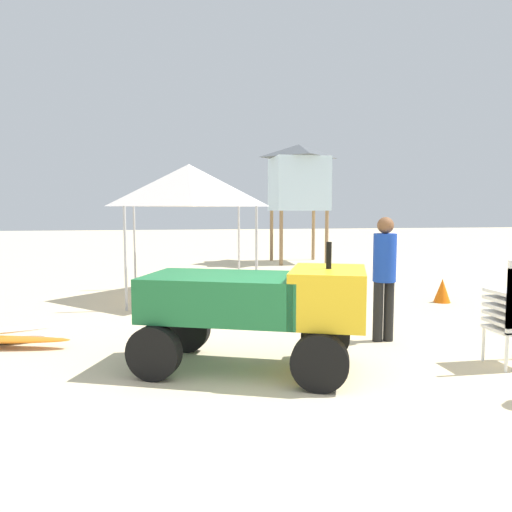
{
  "coord_description": "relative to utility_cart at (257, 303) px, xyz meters",
  "views": [
    {
      "loc": [
        -1.48,
        -4.45,
        1.86
      ],
      "look_at": [
        -0.02,
        3.9,
        1.05
      ],
      "focal_mm": 34.57,
      "sensor_mm": 36.0,
      "label": 1
    }
  ],
  "objects": [
    {
      "name": "popup_canopy",
      "position": [
        -0.57,
        4.91,
        1.56
      ],
      "size": [
        2.47,
        2.47,
        2.78
      ],
      "color": "#B2B2B7",
      "rests_on": "ground"
    },
    {
      "name": "traffic_cone_near",
      "position": [
        1.17,
        1.73,
        -0.53
      ],
      "size": [
        0.36,
        0.36,
        0.51
      ],
      "primitive_type": "cone",
      "color": "orange",
      "rests_on": "ground"
    },
    {
      "name": "lifeguard_far_right",
      "position": [
        1.97,
        0.92,
        0.23
      ],
      "size": [
        0.32,
        0.32,
        1.75
      ],
      "color": "black",
      "rests_on": "ground"
    },
    {
      "name": "lifeguard_tower",
      "position": [
        3.41,
        11.08,
        2.15
      ],
      "size": [
        1.98,
        1.98,
        4.05
      ],
      "color": "olive",
      "rests_on": "ground"
    },
    {
      "name": "ground",
      "position": [
        0.51,
        -1.04,
        -0.78
      ],
      "size": [
        80.0,
        80.0,
        0.0
      ],
      "primitive_type": "plane",
      "color": "beige"
    },
    {
      "name": "utility_cart",
      "position": [
        0.0,
        0.0,
        0.0
      ],
      "size": [
        2.81,
        2.05,
        1.5
      ],
      "color": "#1E6B38",
      "rests_on": "ground"
    },
    {
      "name": "traffic_cone_far",
      "position": [
        4.36,
        3.43,
        -0.55
      ],
      "size": [
        0.33,
        0.33,
        0.47
      ],
      "primitive_type": "cone",
      "color": "orange",
      "rests_on": "ground"
    }
  ]
}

